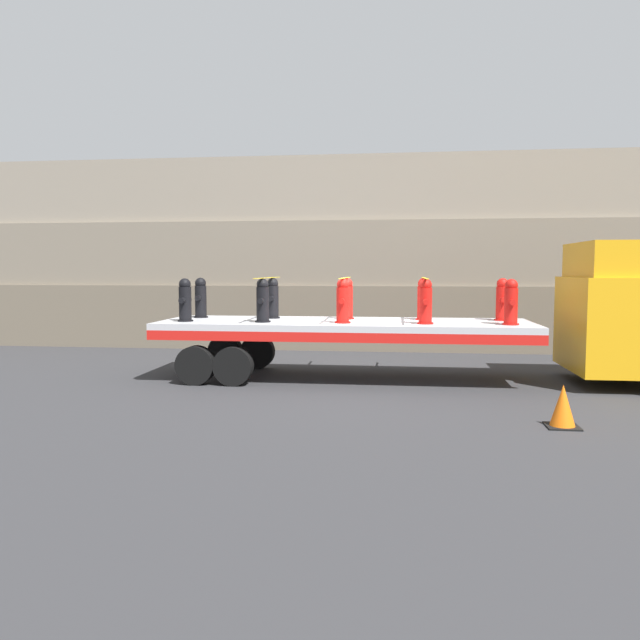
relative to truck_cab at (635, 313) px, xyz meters
The scene contains 18 objects.
ground_plane 6.19m from the truck_cab, behind, with size 120.00×120.00×0.00m, color #2D2D30.
rock_cliff 8.72m from the truck_cab, 134.19° to the left, with size 60.00×3.30×5.74m.
truck_cab is the anchor object (origin of this frame).
flatbed_trailer 6.57m from the truck_cab, behind, with size 8.05×2.55×1.27m.
fire_hydrant_black_near_0 9.45m from the truck_cab, behind, with size 0.33×0.52×0.93m.
fire_hydrant_black_far_0 9.45m from the truck_cab, behind, with size 0.33×0.52×0.93m.
fire_hydrant_black_near_1 7.74m from the truck_cab, behind, with size 0.33×0.52×0.93m.
fire_hydrant_black_far_1 7.74m from the truck_cab, behind, with size 0.33×0.52×0.93m.
fire_hydrant_red_near_2 6.03m from the truck_cab, behind, with size 0.33×0.52×0.93m.
fire_hydrant_red_far_2 6.03m from the truck_cab, behind, with size 0.33×0.52×0.93m.
fire_hydrant_red_near_3 4.33m from the truck_cab, behind, with size 0.33×0.52×0.93m.
fire_hydrant_red_far_3 4.33m from the truck_cab, behind, with size 0.33×0.52×0.93m.
fire_hydrant_red_near_4 2.64m from the truck_cab, 168.22° to the right, with size 0.33×0.52×0.93m.
fire_hydrant_red_far_4 2.64m from the truck_cab, 168.22° to the left, with size 0.33×0.52×0.93m.
cargo_strap_rear 7.75m from the truck_cab, behind, with size 0.05×2.64×0.01m.
cargo_strap_middle 6.05m from the truck_cab, behind, with size 0.05×2.64×0.01m.
cargo_strap_front 4.35m from the truck_cab, behind, with size 0.05×2.64×0.01m.
traffic_cone 4.66m from the truck_cab, 121.53° to the right, with size 0.49×0.49×0.65m.
Camera 1 is at (1.14, -13.54, 2.39)m, focal length 35.00 mm.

